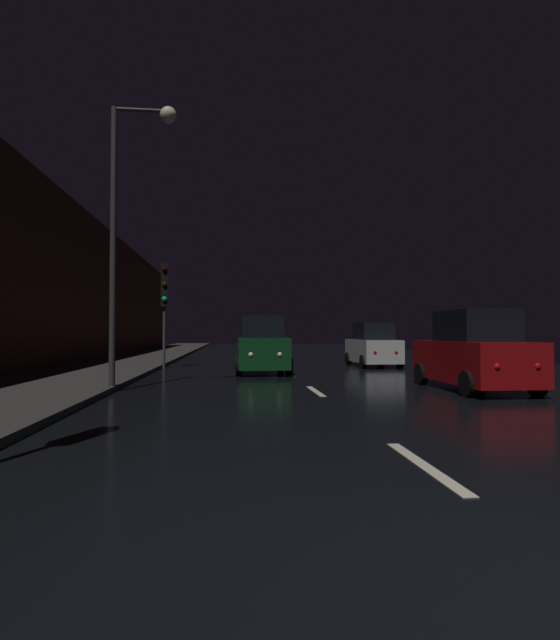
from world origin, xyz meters
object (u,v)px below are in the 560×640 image
(car_approaching_headlights, at_px, (261,347))
(traffic_light_far_left, at_px, (164,292))
(streetlamp_overhead, at_px, (131,202))
(car_parked_right_near, at_px, (474,354))
(car_distant_taillights, at_px, (277,340))
(car_parked_right_far, at_px, (373,346))

(car_approaching_headlights, bearing_deg, traffic_light_far_left, -121.64)
(streetlamp_overhead, height_order, car_parked_right_near, streetlamp_overhead)
(traffic_light_far_left, height_order, car_distant_taillights, traffic_light_far_left)
(car_distant_taillights, xyz_separation_m, car_parked_right_near, (2.42, -31.12, 0.08))
(car_parked_right_far, bearing_deg, traffic_light_far_left, 92.81)
(car_approaching_headlights, xyz_separation_m, car_distant_taillights, (2.88, 24.67, -0.11))
(traffic_light_far_left, xyz_separation_m, streetlamp_overhead, (0.24, -8.41, 1.67))
(car_distant_taillights, height_order, car_parked_right_near, car_parked_right_near)
(streetlamp_overhead, relative_size, car_parked_right_far, 1.91)
(streetlamp_overhead, height_order, car_parked_right_far, streetlamp_overhead)
(car_parked_right_near, bearing_deg, car_distant_taillights, 4.45)
(traffic_light_far_left, bearing_deg, car_approaching_headlights, 50.56)
(car_parked_right_near, xyz_separation_m, car_parked_right_far, (-0.00, 9.40, -0.06))
(traffic_light_far_left, xyz_separation_m, car_parked_right_far, (9.35, 0.46, -2.39))
(car_approaching_headlights, height_order, car_parked_right_near, car_approaching_headlights)
(car_distant_taillights, bearing_deg, traffic_light_far_left, 162.65)
(streetlamp_overhead, relative_size, car_approaching_headlights, 1.74)
(car_approaching_headlights, relative_size, car_parked_right_far, 1.10)
(traffic_light_far_left, xyz_separation_m, car_parked_right_near, (9.35, -8.95, -2.32))
(traffic_light_far_left, height_order, car_parked_right_far, traffic_light_far_left)
(streetlamp_overhead, bearing_deg, car_parked_right_near, -3.38)
(car_approaching_headlights, height_order, car_distant_taillights, car_approaching_headlights)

